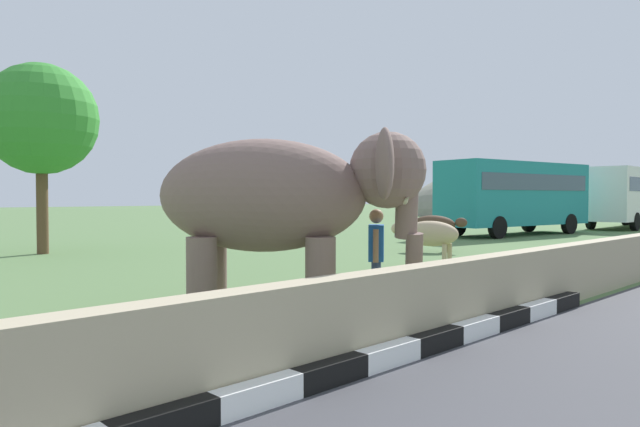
{
  "coord_description": "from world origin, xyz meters",
  "views": [
    {
      "loc": [
        -2.04,
        -0.28,
        1.85
      ],
      "look_at": [
        3.95,
        5.89,
        1.6
      ],
      "focal_mm": 32.11,
      "sensor_mm": 36.0,
      "label": 1
    }
  ],
  "objects_px": {
    "bus_teal": "(515,192)",
    "cow_mid": "(434,226)",
    "person_handler": "(376,254)",
    "cow_near": "(429,235)",
    "elephant": "(288,198)",
    "bus_white": "(630,193)"
  },
  "relations": [
    {
      "from": "bus_teal",
      "to": "cow_mid",
      "type": "bearing_deg",
      "value": -167.52
    },
    {
      "from": "person_handler",
      "to": "bus_teal",
      "type": "distance_m",
      "value": 20.59
    },
    {
      "from": "bus_teal",
      "to": "cow_near",
      "type": "height_order",
      "value": "bus_teal"
    },
    {
      "from": "elephant",
      "to": "bus_teal",
      "type": "distance_m",
      "value": 21.69
    },
    {
      "from": "person_handler",
      "to": "cow_near",
      "type": "distance_m",
      "value": 5.97
    },
    {
      "from": "bus_teal",
      "to": "cow_mid",
      "type": "distance_m",
      "value": 10.34
    },
    {
      "from": "elephant",
      "to": "cow_mid",
      "type": "height_order",
      "value": "elephant"
    },
    {
      "from": "bus_teal",
      "to": "cow_mid",
      "type": "relative_size",
      "value": 4.85
    },
    {
      "from": "person_handler",
      "to": "bus_white",
      "type": "xyz_separation_m",
      "value": [
        30.17,
        5.63,
        1.16
      ]
    },
    {
      "from": "elephant",
      "to": "cow_near",
      "type": "relative_size",
      "value": 2.0
    },
    {
      "from": "bus_teal",
      "to": "person_handler",
      "type": "bearing_deg",
      "value": -158.92
    },
    {
      "from": "person_handler",
      "to": "bus_white",
      "type": "distance_m",
      "value": 30.71
    },
    {
      "from": "bus_white",
      "to": "cow_near",
      "type": "height_order",
      "value": "bus_white"
    },
    {
      "from": "bus_teal",
      "to": "cow_mid",
      "type": "height_order",
      "value": "bus_teal"
    },
    {
      "from": "elephant",
      "to": "person_handler",
      "type": "xyz_separation_m",
      "value": [
        1.4,
        -0.56,
        -0.91
      ]
    },
    {
      "from": "elephant",
      "to": "bus_teal",
      "type": "relative_size",
      "value": 0.42
    },
    {
      "from": "person_handler",
      "to": "cow_near",
      "type": "bearing_deg",
      "value": 26.96
    },
    {
      "from": "elephant",
      "to": "bus_white",
      "type": "bearing_deg",
      "value": 9.14
    },
    {
      "from": "cow_near",
      "to": "cow_mid",
      "type": "distance_m",
      "value": 4.57
    },
    {
      "from": "person_handler",
      "to": "elephant",
      "type": "bearing_deg",
      "value": 158.32
    },
    {
      "from": "cow_mid",
      "to": "cow_near",
      "type": "bearing_deg",
      "value": -147.25
    },
    {
      "from": "elephant",
      "to": "cow_mid",
      "type": "relative_size",
      "value": 2.05
    }
  ]
}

